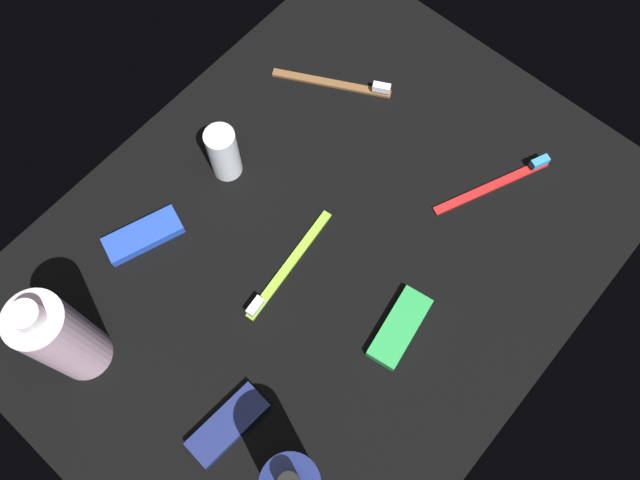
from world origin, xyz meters
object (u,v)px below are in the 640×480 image
toothbrush_brown (339,83)px  toothbrush_red (499,182)px  snack_bar_navy (228,425)px  snack_bar_green (400,328)px  deodorant_stick (224,153)px  toothbrush_lime (285,270)px  bodywash_bottle (61,338)px  snack_bar_blue (143,235)px

toothbrush_brown → toothbrush_red: same height
toothbrush_brown → snack_bar_navy: bearing=25.4°
snack_bar_green → snack_bar_navy: 24.37cm
deodorant_stick → toothbrush_lime: 17.94cm
deodorant_stick → snack_bar_green: (2.19, 32.76, -3.72)cm
bodywash_bottle → toothbrush_red: bodywash_bottle is taller
toothbrush_brown → deodorant_stick: bearing=-7.4°
snack_bar_blue → deodorant_stick: bearing=-164.8°
toothbrush_brown → snack_bar_blue: (35.95, -3.84, 0.14)cm
snack_bar_blue → snack_bar_navy: size_ratio=1.00×
snack_bar_blue → snack_bar_navy: same height
bodywash_bottle → toothbrush_brown: (-51.70, -2.26, -8.11)cm
deodorant_stick → toothbrush_red: bearing=127.4°
toothbrush_lime → toothbrush_red: 32.24cm
toothbrush_brown → snack_bar_blue: toothbrush_brown is taller
toothbrush_lime → snack_bar_green: bearing=103.3°
toothbrush_lime → toothbrush_red: bearing=154.8°
toothbrush_lime → snack_bar_blue: bearing=-63.0°
deodorant_stick → toothbrush_lime: bearing=69.8°
toothbrush_lime → snack_bar_green: 16.77cm
deodorant_stick → snack_bar_navy: 35.44cm
toothbrush_red → snack_bar_blue: size_ratio=1.63×
snack_bar_navy → deodorant_stick: bearing=-131.5°
toothbrush_lime → toothbrush_brown: 30.29cm
toothbrush_red → snack_bar_green: bearing=5.8°
toothbrush_lime → toothbrush_red: size_ratio=1.06×
snack_bar_blue → snack_bar_navy: 27.72cm
bodywash_bottle → snack_bar_blue: bodywash_bottle is taller
snack_bar_navy → snack_bar_green: bearing=164.7°
toothbrush_lime → toothbrush_brown: same height
toothbrush_brown → snack_bar_green: size_ratio=1.58×
toothbrush_red → snack_bar_blue: (38.12, -31.32, 0.14)cm
snack_bar_blue → snack_bar_green: (-12.80, 33.89, 0.00)cm
bodywash_bottle → deodorant_stick: (-30.74, -4.98, -4.25)cm
toothbrush_lime → snack_bar_green: (-3.85, 16.32, 0.14)cm
deodorant_stick → toothbrush_red: size_ratio=0.53×
snack_bar_green → toothbrush_brown: bearing=-137.0°
toothbrush_brown → bodywash_bottle: bearing=2.5°
snack_bar_green → deodorant_stick: bearing=-103.2°
snack_bar_navy → toothbrush_lime: bearing=-152.7°
toothbrush_brown → snack_bar_navy: toothbrush_brown is taller
snack_bar_blue → snack_bar_green: bearing=130.2°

